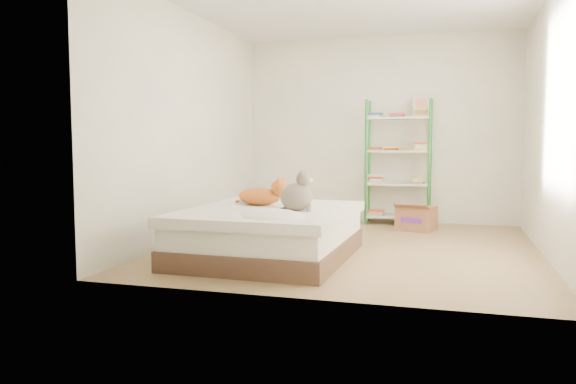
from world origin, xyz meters
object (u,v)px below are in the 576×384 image
at_px(orange_cat, 259,194).
at_px(white_bin, 276,206).
at_px(shelf_unit, 399,161).
at_px(grey_cat, 296,191).
at_px(bed, 269,233).
at_px(cardboard_box, 416,218).

bearing_deg(orange_cat, white_bin, 118.41).
bearing_deg(shelf_unit, grey_cat, -103.72).
distance_m(bed, cardboard_box, 2.49).
relative_size(orange_cat, white_bin, 1.44).
bearing_deg(orange_cat, grey_cat, -21.56).
distance_m(cardboard_box, white_bin, 2.10).
distance_m(grey_cat, cardboard_box, 2.52).
distance_m(bed, white_bin, 2.75).
height_order(grey_cat, cardboard_box, grey_cat).
bearing_deg(white_bin, grey_cat, -68.79).
relative_size(shelf_unit, cardboard_box, 3.28).
bearing_deg(orange_cat, cardboard_box, 67.49).
relative_size(bed, white_bin, 4.93).
xyz_separation_m(bed, cardboard_box, (1.27, 2.14, -0.08)).
distance_m(orange_cat, cardboard_box, 2.44).
xyz_separation_m(grey_cat, cardboard_box, (0.96, 2.27, -0.51)).
relative_size(shelf_unit, white_bin, 4.44).
bearing_deg(bed, grey_cat, -20.83).
distance_m(orange_cat, shelf_unit, 2.72).
bearing_deg(grey_cat, bed, 55.53).
bearing_deg(bed, cardboard_box, 60.86).
height_order(orange_cat, grey_cat, grey_cat).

